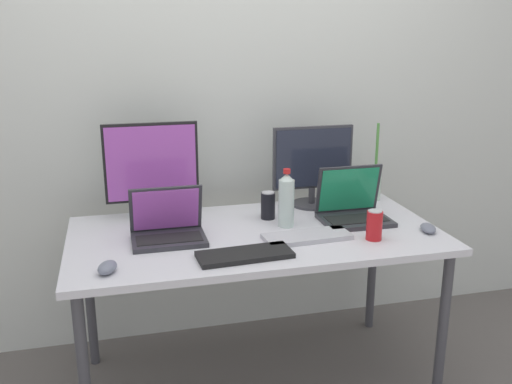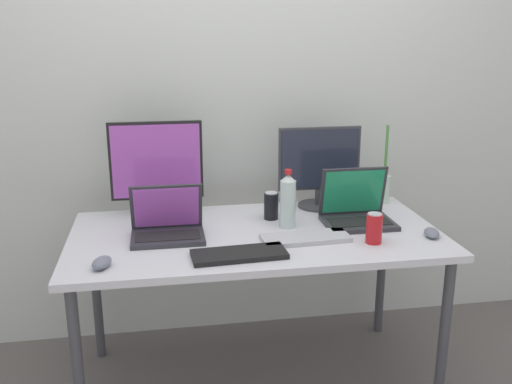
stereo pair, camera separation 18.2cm
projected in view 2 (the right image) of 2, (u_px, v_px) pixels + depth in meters
The scene contains 15 objects.
ground_plane at pixel (256, 381), 2.66m from camera, with size 16.00×16.00×0.00m, color #5B5651.
wall_back at pixel (236, 87), 2.86m from camera, with size 7.00×0.08×2.60m, color silver.
work_desk at pixel (256, 245), 2.47m from camera, with size 1.58×0.81×0.74m.
monitor_left at pixel (157, 166), 2.60m from camera, with size 0.42×0.18×0.44m.
monitor_center at pixel (319, 165), 2.74m from camera, with size 0.40×0.20×0.40m.
laptop_silver at pixel (167, 225), 2.38m from camera, with size 0.30×0.22×0.22m.
laptop_secondary at pixel (356, 210), 2.56m from camera, with size 0.31×0.23×0.25m.
keyboard_main at pixel (239, 254), 2.19m from camera, with size 0.36×0.14×0.02m, color black.
keyboard_aux at pixel (306, 238), 2.36m from camera, with size 0.37×0.14×0.02m, color #B2B2B7.
mouse_by_keyboard at pixel (432, 233), 2.40m from camera, with size 0.06×0.11×0.03m, color slate.
mouse_by_laptop at pixel (102, 263), 2.09m from camera, with size 0.06×0.10×0.04m, color slate.
water_bottle at pixel (288, 201), 2.49m from camera, with size 0.07×0.07×0.26m.
soda_can_near_keyboard at pixel (271, 206), 2.61m from camera, with size 0.07×0.07×0.13m.
soda_can_by_laptop at pixel (374, 228), 2.32m from camera, with size 0.07×0.07×0.13m.
bamboo_vase at pixel (384, 186), 2.85m from camera, with size 0.06×0.06×0.39m.
Camera 2 is at (-0.39, -2.28, 1.59)m, focal length 40.00 mm.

